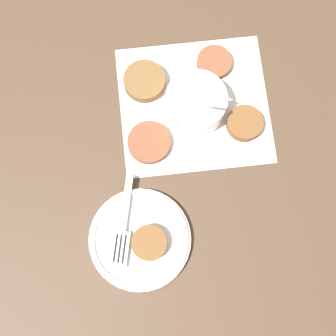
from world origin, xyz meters
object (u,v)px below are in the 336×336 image
at_px(sauce_bowl, 196,104).
at_px(fritter_on_plate, 149,243).
at_px(serving_plate, 140,239).
at_px(fork, 122,230).

height_order(sauce_bowl, fritter_on_plate, sauce_bowl).
relative_size(sauce_bowl, fritter_on_plate, 1.98).
height_order(serving_plate, fork, fork).
bearing_deg(serving_plate, fritter_on_plate, -23.77).
bearing_deg(fork, serving_plate, -26.22).
distance_m(sauce_bowl, fritter_on_plate, 0.25).
bearing_deg(sauce_bowl, fork, -120.01).
xyz_separation_m(serving_plate, fritter_on_plate, (0.02, -0.01, 0.02)).
xyz_separation_m(sauce_bowl, serving_plate, (-0.10, -0.23, -0.02)).
xyz_separation_m(fritter_on_plate, fork, (-0.04, 0.02, -0.01)).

